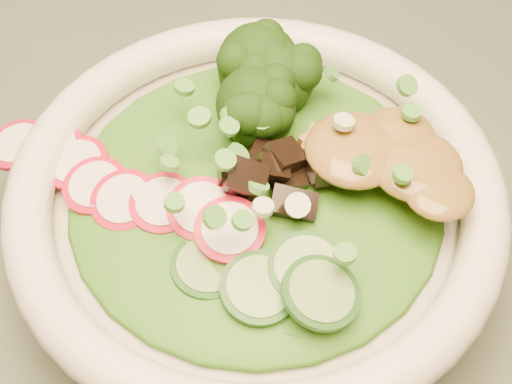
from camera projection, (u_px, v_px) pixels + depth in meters
The scene contains 10 objects.
dining_table at pixel (117, 217), 0.64m from camera, with size 1.20×0.80×0.75m.
salad_bowl at pixel (256, 212), 0.45m from camera, with size 0.31×0.31×0.08m.
lettuce_bed at pixel (256, 191), 0.44m from camera, with size 0.23×0.23×0.03m, color #1F6515.
broccoli_florets at pixel (248, 87), 0.46m from camera, with size 0.09×0.08×0.05m, color black, non-canonical shape.
radish_slices at pixel (131, 194), 0.43m from camera, with size 0.12×0.05×0.02m, color #B70E2B, non-canonical shape.
cucumber_slices at pixel (259, 286), 0.38m from camera, with size 0.08×0.08×0.04m, color #8FBE69, non-canonical shape.
mushroom_heap at pixel (279, 174), 0.42m from camera, with size 0.08×0.08×0.05m, color black, non-canonical shape.
tofu_cubes at pixel (376, 175), 0.42m from camera, with size 0.10×0.07×0.04m, color olive, non-canonical shape.
peanut_sauce at pixel (379, 160), 0.41m from camera, with size 0.08×0.06×0.02m, color brown.
scallion_garnish at pixel (256, 162), 0.41m from camera, with size 0.22×0.22×0.03m, color #4C9D37, non-canonical shape.
Camera 1 is at (0.29, -0.25, 1.17)m, focal length 50.00 mm.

